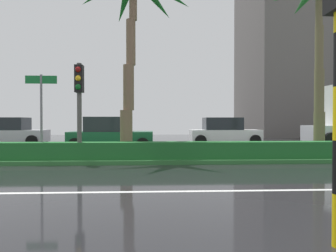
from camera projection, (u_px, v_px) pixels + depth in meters
name	position (u px, v px, depth m)	size (l,w,h in m)	color
ground_plane	(40.00, 157.00, 13.38)	(90.00, 42.00, 0.10)	black
median_strip	(31.00, 157.00, 12.38)	(85.50, 4.00, 0.15)	#2D6B33
median_hedge	(16.00, 151.00, 10.98)	(76.50, 0.70, 0.60)	#1E6028
palm_tree_centre	(319.00, 3.00, 12.40)	(3.53, 3.62, 7.41)	brown
traffic_signal_median_right	(79.00, 93.00, 10.96)	(0.28, 0.43, 3.39)	#4C4C47
street_name_sign	(41.00, 105.00, 11.04)	(1.10, 0.08, 3.00)	slate
car_in_traffic_second	(9.00, 132.00, 19.00)	(4.30, 2.02, 1.72)	silver
car_in_traffic_third	(111.00, 134.00, 16.23)	(4.30, 2.02, 1.72)	#195133
car_in_traffic_fourth	(224.00, 132.00, 19.54)	(4.30, 2.02, 1.72)	white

